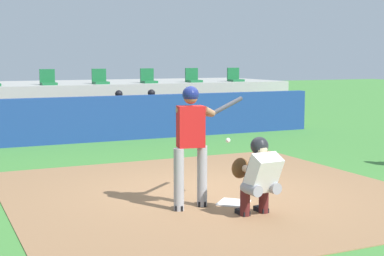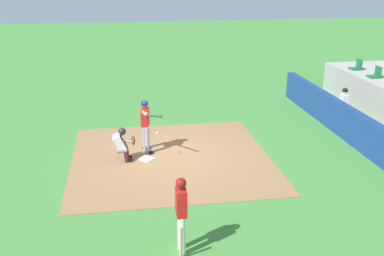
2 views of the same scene
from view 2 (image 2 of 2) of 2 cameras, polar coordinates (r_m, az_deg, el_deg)
ground_plane at (r=14.69m, az=-2.70°, el=-3.82°), size 80.00×80.00×0.00m
dirt_infield at (r=14.68m, az=-2.70°, el=-3.80°), size 6.40×6.40×0.01m
home_plate at (r=14.62m, az=-5.83°, el=-3.92°), size 0.62×0.62×0.02m
batter_at_plate at (r=14.88m, az=-5.94°, el=0.70°), size 1.40×0.63×1.80m
catcher_crouched at (r=14.40m, az=-8.82°, el=-1.91°), size 0.50×1.46×1.13m
on_deck_batter at (r=9.61m, az=-1.38°, el=-10.52°), size 0.58×0.23×1.79m
dugout_wall at (r=16.43m, az=20.41°, el=-0.24°), size 13.00×0.30×1.20m
dugout_bench at (r=17.05m, az=23.20°, el=-1.24°), size 11.80×0.44×0.45m
dugout_player_0 at (r=19.26m, az=18.48°, el=3.07°), size 0.49×0.70×1.30m
stadium_seat_0 at (r=22.35m, az=20.26°, el=7.36°), size 0.46×0.46×0.48m
stadium_seat_1 at (r=20.98m, az=22.36°, el=6.35°), size 0.46×0.46×0.48m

